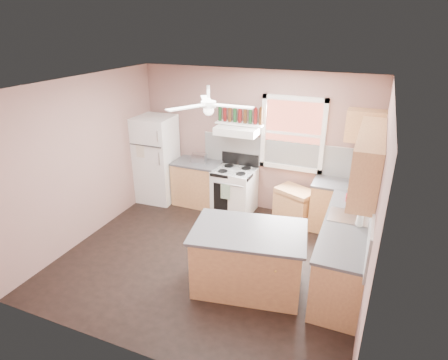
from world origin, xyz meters
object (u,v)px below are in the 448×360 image
at_px(toaster, 199,158).
at_px(stove, 234,191).
at_px(refrigerator, 156,159).
at_px(cart, 294,206).
at_px(island, 248,260).

xyz_separation_m(toaster, stove, (0.76, -0.04, -0.56)).
bearing_deg(toaster, refrigerator, -176.93).
xyz_separation_m(stove, cart, (1.19, -0.01, -0.10)).
bearing_deg(toaster, stove, -7.64).
distance_m(stove, cart, 1.19).
distance_m(stove, island, 2.30).
bearing_deg(stove, island, -60.72).
relative_size(stove, cart, 1.29).
xyz_separation_m(refrigerator, toaster, (0.91, 0.13, 0.11)).
height_order(refrigerator, island, refrigerator).
distance_m(toaster, island, 2.80).
xyz_separation_m(refrigerator, island, (2.67, -1.98, -0.45)).
bearing_deg(island, toaster, 119.70).
xyz_separation_m(refrigerator, stove, (1.68, 0.09, -0.45)).
bearing_deg(island, cart, 74.45).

